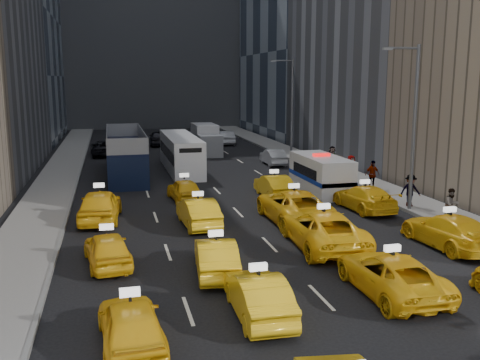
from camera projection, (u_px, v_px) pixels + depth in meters
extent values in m
plane|color=black|center=(346.00, 323.00, 16.03)|extent=(160.00, 160.00, 0.00)
cube|color=gray|center=(56.00, 182.00, 37.44)|extent=(3.00, 90.00, 0.15)
cube|color=gray|center=(334.00, 171.00, 42.32)|extent=(3.00, 90.00, 0.15)
cube|color=slate|center=(78.00, 181.00, 37.78)|extent=(0.15, 90.00, 0.18)
cube|color=slate|center=(317.00, 171.00, 41.98)|extent=(0.15, 90.00, 0.18)
cylinder|color=#595B60|center=(414.00, 130.00, 28.81)|extent=(0.20, 0.20, 9.00)
cylinder|color=#595B60|center=(403.00, 48.00, 27.80)|extent=(1.80, 0.12, 0.12)
cube|color=slate|center=(388.00, 49.00, 27.60)|extent=(0.50, 0.22, 0.12)
cylinder|color=#595B60|center=(292.00, 110.00, 47.90)|extent=(0.20, 0.20, 9.00)
cylinder|color=#595B60|center=(283.00, 61.00, 46.90)|extent=(1.80, 0.12, 0.12)
cube|color=slate|center=(273.00, 61.00, 46.70)|extent=(0.50, 0.22, 0.12)
imported|color=yellow|center=(131.00, 324.00, 14.43)|extent=(1.91, 4.19, 1.39)
imported|color=yellow|center=(258.00, 295.00, 16.43)|extent=(1.52, 4.17, 1.37)
imported|color=yellow|center=(391.00, 274.00, 18.16)|extent=(2.33, 5.01, 1.39)
imported|color=yellow|center=(108.00, 249.00, 20.89)|extent=(2.09, 4.12, 1.35)
imported|color=yellow|center=(216.00, 256.00, 19.99)|extent=(1.87, 4.26, 1.36)
imported|color=yellow|center=(323.00, 229.00, 23.19)|extent=(3.01, 5.93, 1.61)
imported|color=yellow|center=(448.00, 231.00, 23.19)|extent=(2.30, 5.14, 1.46)
imported|color=yellow|center=(100.00, 205.00, 27.43)|extent=(2.40, 5.04, 1.66)
imported|color=yellow|center=(198.00, 212.00, 26.50)|extent=(1.74, 4.42, 1.43)
imported|color=yellow|center=(294.00, 206.00, 27.41)|extent=(2.76, 5.92, 1.64)
imported|color=yellow|center=(364.00, 198.00, 29.75)|extent=(2.18, 4.91, 1.40)
imported|color=yellow|center=(184.00, 190.00, 32.13)|extent=(1.94, 4.04, 1.33)
imported|color=yellow|center=(274.00, 186.00, 33.06)|extent=(1.52, 4.26, 1.40)
cube|color=silver|center=(321.00, 174.00, 34.35)|extent=(2.99, 6.15, 2.37)
cylinder|color=black|center=(318.00, 192.00, 32.29)|extent=(0.28, 0.95, 0.95)
cylinder|color=black|center=(348.00, 191.00, 32.74)|extent=(0.28, 0.95, 0.95)
cylinder|color=black|center=(296.00, 180.00, 36.21)|extent=(0.28, 0.95, 0.95)
cylinder|color=black|center=(323.00, 179.00, 36.67)|extent=(0.28, 0.95, 0.95)
cube|color=navy|center=(321.00, 177.00, 34.38)|extent=(3.03, 6.16, 0.27)
cube|color=red|center=(321.00, 155.00, 34.11)|extent=(1.11, 0.51, 0.17)
cube|color=black|center=(126.00, 153.00, 40.08)|extent=(3.73, 12.00, 3.43)
cylinder|color=black|center=(110.00, 182.00, 35.24)|extent=(0.28, 1.10, 1.10)
cylinder|color=black|center=(147.00, 180.00, 35.79)|extent=(0.28, 1.10, 1.10)
cylinder|color=black|center=(110.00, 160.00, 44.79)|extent=(0.28, 1.10, 1.10)
cylinder|color=black|center=(139.00, 159.00, 45.35)|extent=(0.28, 1.10, 1.10)
cube|color=white|center=(181.00, 153.00, 42.65)|extent=(3.20, 11.00, 2.80)
cylinder|color=black|center=(176.00, 174.00, 38.26)|extent=(0.28, 1.10, 1.10)
cylinder|color=black|center=(203.00, 172.00, 38.72)|extent=(0.28, 1.10, 1.10)
cylinder|color=black|center=(163.00, 156.00, 46.90)|extent=(0.28, 1.10, 1.10)
cylinder|color=black|center=(185.00, 155.00, 47.36)|extent=(0.28, 1.10, 1.10)
cube|color=silver|center=(206.00, 139.00, 52.13)|extent=(2.32, 6.28, 2.85)
cylinder|color=black|center=(201.00, 151.00, 49.96)|extent=(0.28, 1.10, 1.10)
cylinder|color=black|center=(220.00, 151.00, 50.39)|extent=(0.28, 1.10, 1.10)
cylinder|color=black|center=(194.00, 146.00, 54.19)|extent=(0.28, 1.10, 1.10)
cylinder|color=black|center=(211.00, 145.00, 54.61)|extent=(0.28, 1.10, 1.10)
imported|color=#ADB0B5|center=(273.00, 157.00, 45.59)|extent=(1.50, 4.09, 1.34)
imported|color=black|center=(104.00, 148.00, 51.20)|extent=(2.73, 5.35, 1.45)
imported|color=gray|center=(191.00, 137.00, 60.36)|extent=(2.40, 5.17, 1.46)
imported|color=black|center=(159.00, 138.00, 58.79)|extent=(2.26, 4.98, 1.66)
imported|color=#A9ABB1|center=(226.00, 138.00, 59.69)|extent=(1.96, 4.73, 1.52)
imported|color=gray|center=(451.00, 205.00, 26.98)|extent=(0.83, 0.49, 1.65)
imported|color=gray|center=(410.00, 190.00, 30.02)|extent=(1.23, 0.66, 1.81)
imported|color=gray|center=(372.00, 174.00, 34.93)|extent=(1.14, 0.63, 1.85)
imported|color=gray|center=(351.00, 169.00, 36.74)|extent=(1.06, 0.81, 1.92)
imported|color=gray|center=(332.00, 158.00, 42.20)|extent=(1.75, 0.57, 1.86)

